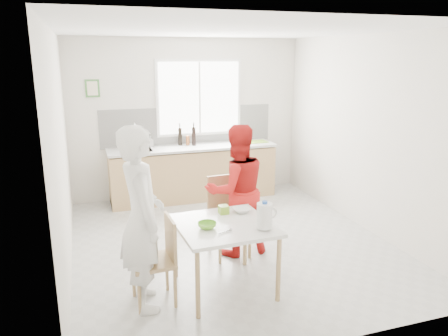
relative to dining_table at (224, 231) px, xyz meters
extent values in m
plane|color=#B7B7B2|center=(0.44, 1.09, -0.66)|extent=(4.50, 4.50, 0.00)
plane|color=silver|center=(0.44, 3.34, 0.69)|extent=(4.00, 0.00, 4.00)
plane|color=silver|center=(0.44, -1.16, 0.69)|extent=(4.00, 0.00, 4.00)
plane|color=silver|center=(-1.56, 1.09, 0.69)|extent=(0.00, 4.50, 4.50)
plane|color=silver|center=(2.44, 1.09, 0.69)|extent=(0.00, 4.50, 4.50)
plane|color=white|center=(0.44, 1.09, 2.04)|extent=(4.50, 4.50, 0.00)
cube|color=white|center=(0.64, 3.33, 1.04)|extent=(1.50, 0.03, 1.30)
cube|color=white|center=(0.64, 3.31, 1.04)|extent=(1.40, 0.02, 1.20)
cube|color=white|center=(0.64, 3.30, 1.04)|extent=(0.03, 0.03, 1.20)
cube|color=white|center=(0.44, 3.33, 0.57)|extent=(3.00, 0.02, 0.65)
cube|color=#407C38|center=(-1.11, 3.33, 1.24)|extent=(0.22, 0.02, 0.28)
cube|color=beige|center=(-1.11, 3.32, 1.24)|extent=(0.16, 0.01, 0.22)
cube|color=tan|center=(0.44, 3.04, -0.23)|extent=(2.80, 0.60, 0.86)
cube|color=#3F3326|center=(0.44, 3.04, -0.61)|extent=(2.80, 0.54, 0.10)
cube|color=silver|center=(0.44, 3.04, 0.24)|extent=(2.84, 0.64, 0.04)
cube|color=#A5A5AA|center=(-0.51, 3.04, 0.25)|extent=(0.50, 0.40, 0.03)
cylinder|color=silver|center=(-0.51, 3.20, 0.44)|extent=(0.02, 0.02, 0.36)
torus|color=silver|center=(-0.51, 3.13, 0.62)|extent=(0.02, 0.18, 0.18)
cube|color=white|center=(0.00, 0.00, 0.06)|extent=(1.00, 1.00, 0.04)
cylinder|color=tan|center=(-0.40, -0.44, -0.32)|extent=(0.05, 0.05, 0.68)
cylinder|color=tan|center=(-0.44, 0.40, -0.32)|extent=(0.05, 0.05, 0.68)
cylinder|color=tan|center=(0.44, -0.40, -0.32)|extent=(0.05, 0.05, 0.68)
cylinder|color=tan|center=(0.40, 0.44, -0.32)|extent=(0.05, 0.05, 0.68)
cube|color=tan|center=(-0.75, -0.03, -0.22)|extent=(0.42, 0.42, 0.04)
cube|color=tan|center=(-0.57, -0.02, 0.01)|extent=(0.05, 0.39, 0.43)
cylinder|color=tan|center=(-0.93, 0.14, -0.45)|extent=(0.03, 0.03, 0.42)
cylinder|color=tan|center=(-0.92, -0.21, -0.45)|extent=(0.03, 0.03, 0.42)
cylinder|color=tan|center=(-0.58, 0.15, -0.45)|extent=(0.03, 0.03, 0.42)
cylinder|color=tan|center=(-0.57, -0.20, -0.45)|extent=(0.03, 0.03, 0.42)
cube|color=tan|center=(0.32, 0.76, -0.18)|extent=(0.47, 0.47, 0.04)
cube|color=tan|center=(0.31, 0.97, 0.08)|extent=(0.43, 0.05, 0.47)
cylinder|color=tan|center=(0.13, 0.56, -0.43)|extent=(0.04, 0.04, 0.46)
cylinder|color=tan|center=(0.52, 0.58, -0.43)|extent=(0.04, 0.04, 0.46)
cylinder|color=tan|center=(0.12, 0.95, -0.43)|extent=(0.04, 0.04, 0.46)
cylinder|color=tan|center=(0.50, 0.96, -0.43)|extent=(0.04, 0.04, 0.46)
imported|color=white|center=(-0.84, -0.04, 0.25)|extent=(0.46, 0.68, 1.81)
imported|color=red|center=(0.42, 0.80, 0.15)|extent=(0.82, 0.65, 1.63)
imported|color=#6ABA2B|center=(-0.20, -0.06, 0.11)|extent=(0.20, 0.20, 0.06)
imported|color=white|center=(0.29, 0.26, 0.10)|extent=(0.20, 0.20, 0.05)
cylinder|color=white|center=(0.33, -0.27, 0.22)|extent=(0.16, 0.16, 0.25)
cylinder|color=blue|center=(0.33, -0.27, 0.36)|extent=(0.05, 0.05, 0.03)
torus|color=white|center=(0.41, -0.27, 0.24)|extent=(0.12, 0.03, 0.12)
cube|color=#82B429|center=(0.09, 0.28, 0.12)|extent=(0.10, 0.10, 0.09)
cylinder|color=#A5A5AA|center=(-0.07, -0.22, 0.09)|extent=(0.15, 0.07, 0.01)
cube|color=#87C12C|center=(1.61, 3.04, 0.27)|extent=(0.37, 0.28, 0.01)
cylinder|color=black|center=(0.48, 3.10, 0.42)|extent=(0.07, 0.07, 0.32)
cylinder|color=black|center=(0.26, 3.20, 0.41)|extent=(0.07, 0.07, 0.30)
cylinder|color=brown|center=(0.38, 3.15, 0.34)|extent=(0.06, 0.06, 0.16)
imported|color=#999999|center=(-0.23, 3.23, 0.35)|extent=(0.08, 0.08, 0.18)
camera|label=1|loc=(-1.31, -3.98, 1.76)|focal=35.00mm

